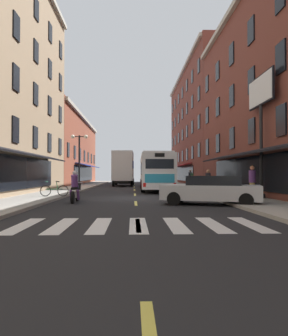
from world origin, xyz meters
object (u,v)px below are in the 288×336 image
at_px(pedestrian_mid, 208,181).
at_px(box_truck, 124,169).
at_px(billboard_sign, 261,103).
at_px(transit_bus, 155,172).
at_px(sedan_mid, 211,190).
at_px(sedan_near, 126,179).
at_px(motorcycle_rider, 75,189).
at_px(street_lamp_twin, 79,159).
at_px(pedestrian_near, 191,178).
at_px(pedestrian_far, 252,181).
at_px(bicycle_near, 54,190).

bearing_deg(pedestrian_mid, box_truck, -165.93).
xyz_separation_m(billboard_sign, transit_bus, (-5.17, 10.79, -3.79)).
height_order(sedan_mid, pedestrian_mid, pedestrian_mid).
relative_size(sedan_near, motorcycle_rider, 2.15).
relative_size(sedan_near, street_lamp_twin, 0.96).
bearing_deg(motorcycle_rider, billboard_sign, 4.42).
height_order(billboard_sign, transit_bus, billboard_sign).
bearing_deg(pedestrian_mid, sedan_near, -173.33).
height_order(pedestrian_near, street_lamp_twin, street_lamp_twin).
xyz_separation_m(transit_bus, box_truck, (-3.18, 10.24, 0.43)).
xyz_separation_m(box_truck, motorcycle_rider, (-1.87, -21.82, -1.41)).
height_order(motorcycle_rider, pedestrian_far, pedestrian_far).
distance_m(pedestrian_near, pedestrian_far, 13.01).
bearing_deg(bicycle_near, street_lamp_twin, 88.05).
bearing_deg(sedan_mid, pedestrian_far, 34.51).
bearing_deg(pedestrian_near, pedestrian_mid, -124.06).
bearing_deg(pedestrian_far, billboard_sign, 144.91).
bearing_deg(transit_bus, street_lamp_twin, -164.20).
relative_size(transit_bus, pedestrian_mid, 6.94).
xyz_separation_m(sedan_mid, bicycle_near, (-8.54, 4.03, -0.22)).
height_order(transit_bus, bicycle_near, transit_bus).
xyz_separation_m(box_truck, bicycle_near, (-3.60, -19.21, -1.61)).
bearing_deg(motorcycle_rider, pedestrian_far, 2.94).
distance_m(billboard_sign, bicycle_near, 13.07).
bearing_deg(box_truck, sedan_near, 89.82).
bearing_deg(pedestrian_far, bicycle_near, -70.69).
relative_size(billboard_sign, bicycle_near, 4.03).
relative_size(transit_bus, pedestrian_far, 6.33).
height_order(billboard_sign, motorcycle_rider, billboard_sign).
height_order(bicycle_near, street_lamp_twin, street_lamp_twin).
height_order(bicycle_near, pedestrian_near, pedestrian_near).
bearing_deg(bicycle_near, motorcycle_rider, -56.44).
height_order(box_truck, pedestrian_near, box_truck).
relative_size(sedan_mid, bicycle_near, 2.90).
distance_m(sedan_mid, pedestrian_mid, 6.38).
relative_size(sedan_mid, motorcycle_rider, 2.40).
relative_size(box_truck, motorcycle_rider, 3.34).
distance_m(billboard_sign, pedestrian_mid, 6.35).
distance_m(sedan_near, motorcycle_rider, 32.10).
bearing_deg(sedan_mid, pedestrian_mid, 77.26).
bearing_deg(pedestrian_mid, transit_bus, -161.37).
height_order(box_truck, motorcycle_rider, box_truck).
bearing_deg(sedan_near, pedestrian_far, -76.32).
bearing_deg(pedestrian_near, sedan_near, 78.80).
relative_size(transit_bus, sedan_near, 2.56).
relative_size(pedestrian_near, pedestrian_mid, 1.08).
bearing_deg(bicycle_near, pedestrian_near, 46.28).
height_order(sedan_near, motorcycle_rider, motorcycle_rider).
distance_m(sedan_near, bicycle_near, 29.66).
distance_m(pedestrian_mid, pedestrian_far, 4.52).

